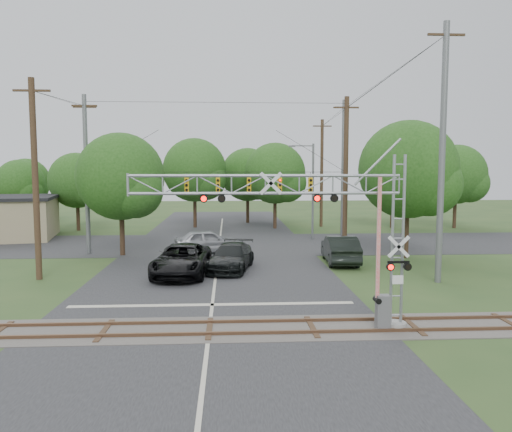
{
  "coord_description": "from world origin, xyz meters",
  "views": [
    {
      "loc": [
        0.76,
        -16.82,
        6.21
      ],
      "look_at": [
        2.11,
        7.5,
        3.89
      ],
      "focal_mm": 35.0,
      "sensor_mm": 36.0,
      "label": 1
    }
  ],
  "objects": [
    {
      "name": "railroad_track",
      "position": [
        0.0,
        2.0,
        0.03
      ],
      "size": [
        90.0,
        3.2,
        0.17
      ],
      "color": "#48423E",
      "rests_on": "ground"
    },
    {
      "name": "treeline",
      "position": [
        2.59,
        31.83,
        5.64
      ],
      "size": [
        52.36,
        30.34,
        9.54
      ],
      "color": "#372619",
      "rests_on": "ground"
    },
    {
      "name": "suv_dark",
      "position": [
        8.13,
        15.41,
        0.91
      ],
      "size": [
        2.27,
        5.64,
        1.82
      ],
      "primitive_type": "imported",
      "rotation": [
        0.0,
        0.0,
        3.08
      ],
      "color": "black",
      "rests_on": "ground"
    },
    {
      "name": "streetlight",
      "position": [
        8.0,
        26.55,
        4.69
      ],
      "size": [
        2.24,
        0.23,
        8.39
      ],
      "color": "slate",
      "rests_on": "ground"
    },
    {
      "name": "traffic_signal_span",
      "position": [
        0.88,
        20.0,
        5.6
      ],
      "size": [
        19.34,
        0.36,
        11.5
      ],
      "color": "slate",
      "rests_on": "ground"
    },
    {
      "name": "road_main",
      "position": [
        0.0,
        10.0,
        0.01
      ],
      "size": [
        14.0,
        90.0,
        0.02
      ],
      "primitive_type": "cube",
      "color": "#242527",
      "rests_on": "ground"
    },
    {
      "name": "road_cross",
      "position": [
        0.0,
        24.0,
        0.01
      ],
      "size": [
        90.0,
        12.0,
        0.02
      ],
      "primitive_type": "cube",
      "color": "#242527",
      "rests_on": "ground"
    },
    {
      "name": "ground",
      "position": [
        0.0,
        0.0,
        0.0
      ],
      "size": [
        160.0,
        160.0,
        0.0
      ],
      "primitive_type": "plane",
      "color": "#2C4620",
      "rests_on": "ground"
    },
    {
      "name": "pickup_black",
      "position": [
        -1.98,
        12.13,
        0.89
      ],
      "size": [
        3.39,
        6.61,
        1.79
      ],
      "primitive_type": "imported",
      "rotation": [
        0.0,
        0.0,
        -0.07
      ],
      "color": "black",
      "rests_on": "ground"
    },
    {
      "name": "sedan_silver",
      "position": [
        -0.75,
        20.02,
        0.86
      ],
      "size": [
        5.36,
        2.96,
        1.72
      ],
      "primitive_type": "imported",
      "rotation": [
        0.0,
        0.0,
        1.76
      ],
      "color": "gray",
      "rests_on": "ground"
    },
    {
      "name": "utility_poles",
      "position": [
        2.95,
        22.41,
        6.26
      ],
      "size": [
        25.89,
        26.95,
        13.92
      ],
      "color": "#3A2C1B",
      "rests_on": "ground"
    },
    {
      "name": "crossing_gantry",
      "position": [
        4.12,
        1.64,
        4.21
      ],
      "size": [
        10.63,
        0.86,
        6.75
      ],
      "color": "gray",
      "rests_on": "ground"
    },
    {
      "name": "car_dark",
      "position": [
        0.91,
        13.46,
        0.8
      ],
      "size": [
        3.33,
        5.89,
        1.61
      ],
      "primitive_type": "imported",
      "rotation": [
        0.0,
        0.0,
        -0.2
      ],
      "color": "black",
      "rests_on": "ground"
    }
  ]
}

